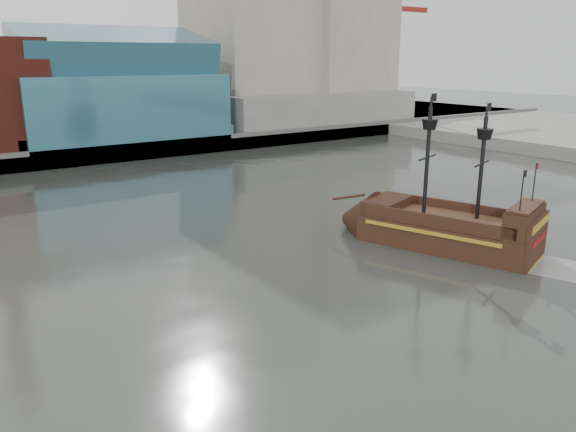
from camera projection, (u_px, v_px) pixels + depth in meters
ground at (408, 364)px, 27.42m from camera, size 400.00×400.00×0.00m
promenade_far at (26, 136)px, 99.75m from camera, size 220.00×60.00×2.00m
seawall at (69, 158)px, 76.38m from camera, size 220.00×1.00×2.60m
crane_a at (389, 37)px, 130.20m from camera, size 22.50×4.00×32.25m
crane_b at (387, 53)px, 144.34m from camera, size 19.10×4.00×26.25m
pirate_ship at (450, 233)px, 44.13m from camera, size 10.33×17.73×12.73m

